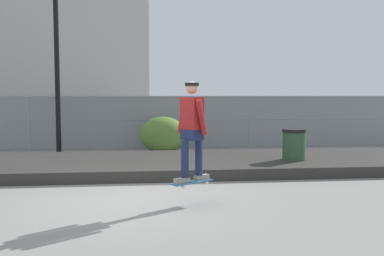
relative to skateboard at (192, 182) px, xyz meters
name	(u,v)px	position (x,y,z in m)	size (l,w,h in m)	color
ground_plane	(140,201)	(-0.88, 0.40, -0.39)	(120.00, 120.00, 0.00)	gray
gravel_berm	(141,164)	(-0.88, 3.64, -0.26)	(17.11, 3.44, 0.26)	#33302D
skateboard	(192,182)	(0.00, 0.00, 0.00)	(0.78, 0.61, 0.07)	#2D608C
skater	(192,125)	(0.00, 0.00, 0.97)	(0.65, 0.61, 1.69)	gray
chain_fence	(142,122)	(-0.88, 7.92, 0.54)	(23.07, 0.06, 1.85)	gray
street_lamp	(56,14)	(-3.53, 6.88, 4.01)	(0.44, 0.44, 7.11)	black
parked_car_near	(83,120)	(-3.42, 11.51, 0.45)	(4.51, 2.17, 1.66)	silver
shrub_left	(163,135)	(-0.21, 6.76, 0.20)	(1.53, 1.25, 1.18)	#567A33
trash_bin	(294,150)	(2.90, 3.13, 0.13)	(0.59, 0.59, 1.03)	#2D5133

